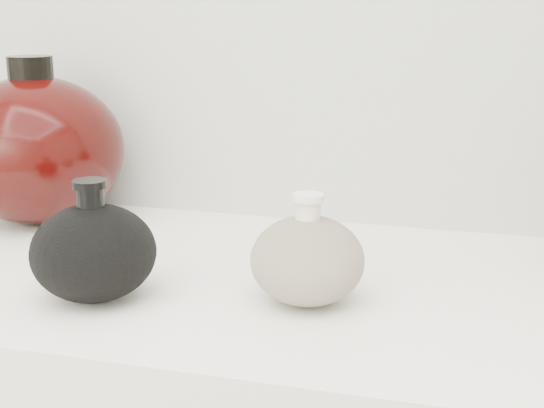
# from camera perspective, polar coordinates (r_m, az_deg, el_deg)

# --- Properties ---
(black_gourd_vase) EXTENTS (0.16, 0.16, 0.13)m
(black_gourd_vase) POSITION_cam_1_polar(r_m,az_deg,el_deg) (0.84, -13.28, -3.49)
(black_gourd_vase) COLOR black
(black_gourd_vase) RESTS_ON display_counter
(cream_gourd_vase) EXTENTS (0.15, 0.15, 0.12)m
(cream_gourd_vase) POSITION_cam_1_polar(r_m,az_deg,el_deg) (0.81, 2.68, -4.18)
(cream_gourd_vase) COLOR beige
(cream_gourd_vase) RESTS_ON display_counter
(left_round_pot) EXTENTS (0.31, 0.31, 0.24)m
(left_round_pot) POSITION_cam_1_polar(r_m,az_deg,el_deg) (1.15, -17.29, 3.97)
(left_round_pot) COLOR black
(left_round_pot) RESTS_ON display_counter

